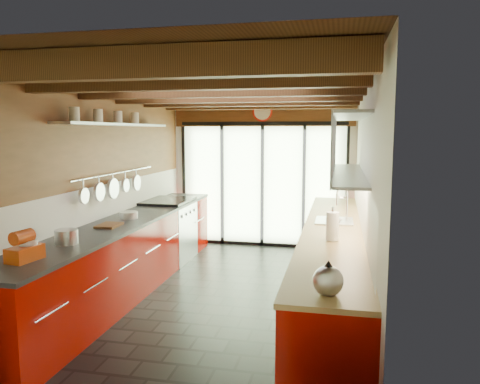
{
  "coord_description": "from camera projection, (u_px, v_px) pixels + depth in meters",
  "views": [
    {
      "loc": [
        1.33,
        -5.34,
        2.01
      ],
      "look_at": [
        0.09,
        0.4,
        1.25
      ],
      "focal_mm": 35.0,
      "sensor_mm": 36.0,
      "label": 1
    }
  ],
  "objects": [
    {
      "name": "cutting_board",
      "position": [
        109.0,
        225.0,
        5.41
      ],
      "size": [
        0.24,
        0.33,
        0.03
      ],
      "primitive_type": "cube",
      "rotation": [
        0.0,
        0.0,
        0.04
      ],
      "color": "brown",
      "rests_on": "left_counter"
    },
    {
      "name": "upper_cabinets_right",
      "position": [
        350.0,
        145.0,
        5.47
      ],
      "size": [
        0.34,
        3.0,
        3.0
      ],
      "color": "silver",
      "rests_on": "ground"
    },
    {
      "name": "glass_door",
      "position": [
        262.0,
        152.0,
        8.11
      ],
      "size": [
        2.95,
        0.1,
        2.9
      ],
      "color": "#C6EAAD",
      "rests_on": "ground"
    },
    {
      "name": "stand_mixer",
      "position": [
        25.0,
        248.0,
        3.97
      ],
      "size": [
        0.21,
        0.32,
        0.27
      ],
      "color": "#C3410F",
      "rests_on": "left_counter"
    },
    {
      "name": "left_counter",
      "position": [
        128.0,
        255.0,
        5.92
      ],
      "size": [
        0.68,
        5.0,
        0.92
      ],
      "color": "#920800",
      "rests_on": "ground"
    },
    {
      "name": "ceiling_beams",
      "position": [
        232.0,
        95.0,
        5.77
      ],
      "size": [
        3.14,
        5.06,
        4.9
      ],
      "color": "#593316",
      "rests_on": "ground"
    },
    {
      "name": "bowl",
      "position": [
        334.0,
        220.0,
        5.65
      ],
      "size": [
        0.25,
        0.25,
        0.05
      ],
      "primitive_type": "imported",
      "rotation": [
        0.0,
        0.0,
        0.42
      ],
      "color": "silver",
      "rests_on": "right_counter"
    },
    {
      "name": "soap_bottle",
      "position": [
        333.0,
        220.0,
        5.33
      ],
      "size": [
        0.1,
        0.1,
        0.18
      ],
      "primitive_type": "imported",
      "rotation": [
        0.0,
        0.0,
        0.2
      ],
      "color": "silver",
      "rests_on": "right_counter"
    },
    {
      "name": "kettle",
      "position": [
        328.0,
        279.0,
        3.14
      ],
      "size": [
        0.26,
        0.28,
        0.25
      ],
      "color": "silver",
      "rests_on": "right_counter"
    },
    {
      "name": "sink_assembly",
      "position": [
        335.0,
        218.0,
        5.71
      ],
      "size": [
        0.45,
        0.52,
        0.43
      ],
      "color": "silver",
      "rests_on": "right_counter"
    },
    {
      "name": "room_shell",
      "position": [
        225.0,
        162.0,
        5.5
      ],
      "size": [
        5.5,
        5.5,
        5.5
      ],
      "color": "silver",
      "rests_on": "ground"
    },
    {
      "name": "pot_large",
      "position": [
        67.0,
        237.0,
        4.56
      ],
      "size": [
        0.23,
        0.23,
        0.14
      ],
      "primitive_type": "cylinder",
      "rotation": [
        0.0,
        0.0,
        0.05
      ],
      "color": "silver",
      "rests_on": "left_counter"
    },
    {
      "name": "pot_small",
      "position": [
        129.0,
        215.0,
        5.9
      ],
      "size": [
        0.26,
        0.26,
        0.09
      ],
      "primitive_type": "cylinder",
      "rotation": [
        0.0,
        0.0,
        0.18
      ],
      "color": "silver",
      "rests_on": "left_counter"
    },
    {
      "name": "range_stove",
      "position": [
        169.0,
        231.0,
        7.33
      ],
      "size": [
        0.66,
        0.9,
        0.97
      ],
      "color": "silver",
      "rests_on": "ground"
    },
    {
      "name": "right_counter",
      "position": [
        333.0,
        267.0,
        5.39
      ],
      "size": [
        0.68,
        5.0,
        0.92
      ],
      "color": "#920800",
      "rests_on": "ground"
    },
    {
      "name": "ground",
      "position": [
        226.0,
        297.0,
        5.72
      ],
      "size": [
        5.5,
        5.5,
        0.0
      ],
      "primitive_type": "plane",
      "color": "black",
      "rests_on": "ground"
    },
    {
      "name": "left_wall_fixtures",
      "position": [
        117.0,
        145.0,
        5.96
      ],
      "size": [
        0.28,
        2.6,
        0.96
      ],
      "color": "silver",
      "rests_on": "ground"
    },
    {
      "name": "paper_towel",
      "position": [
        333.0,
        227.0,
        4.68
      ],
      "size": [
        0.15,
        0.15,
        0.34
      ],
      "color": "white",
      "rests_on": "right_counter"
    }
  ]
}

